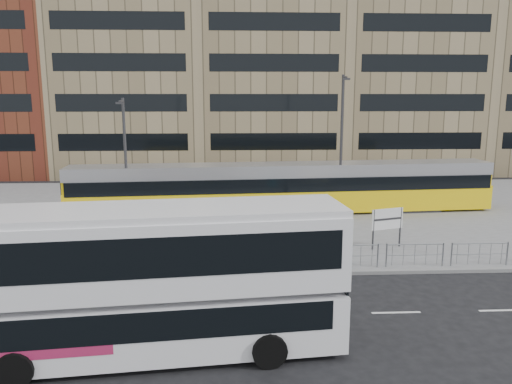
{
  "coord_description": "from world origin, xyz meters",
  "views": [
    {
      "loc": [
        0.07,
        -20.78,
        7.76
      ],
      "look_at": [
        1.35,
        6.0,
        2.62
      ],
      "focal_mm": 35.0,
      "sensor_mm": 36.0,
      "label": 1
    }
  ],
  "objects_px": {
    "ad_panel": "(332,243)",
    "traffic_light_west": "(119,228)",
    "lamp_post_west": "(125,154)",
    "lamp_post_east": "(341,141)",
    "station_sign": "(387,221)",
    "double_decker_bus": "(152,277)",
    "pedestrian": "(318,222)",
    "tram": "(284,188)"
  },
  "relations": [
    {
      "from": "ad_panel",
      "to": "traffic_light_west",
      "type": "bearing_deg",
      "value": -154.69
    },
    {
      "from": "lamp_post_west",
      "to": "lamp_post_east",
      "type": "relative_size",
      "value": 0.84
    },
    {
      "from": "station_sign",
      "to": "ad_panel",
      "type": "relative_size",
      "value": 1.27
    },
    {
      "from": "double_decker_bus",
      "to": "ad_panel",
      "type": "xyz_separation_m",
      "value": [
        7.02,
        7.8,
        -1.37
      ]
    },
    {
      "from": "ad_panel",
      "to": "lamp_post_west",
      "type": "height_order",
      "value": "lamp_post_west"
    },
    {
      "from": "lamp_post_west",
      "to": "lamp_post_east",
      "type": "height_order",
      "value": "lamp_post_east"
    },
    {
      "from": "pedestrian",
      "to": "lamp_post_west",
      "type": "distance_m",
      "value": 12.48
    },
    {
      "from": "ad_panel",
      "to": "lamp_post_east",
      "type": "distance_m",
      "value": 10.44
    },
    {
      "from": "tram",
      "to": "pedestrian",
      "type": "relative_size",
      "value": 15.28
    },
    {
      "from": "lamp_post_east",
      "to": "pedestrian",
      "type": "bearing_deg",
      "value": -113.63
    },
    {
      "from": "station_sign",
      "to": "lamp_post_east",
      "type": "relative_size",
      "value": 0.23
    },
    {
      "from": "double_decker_bus",
      "to": "tram",
      "type": "relative_size",
      "value": 0.42
    },
    {
      "from": "ad_panel",
      "to": "traffic_light_west",
      "type": "distance_m",
      "value": 9.65
    },
    {
      "from": "lamp_post_west",
      "to": "station_sign",
      "type": "bearing_deg",
      "value": -24.36
    },
    {
      "from": "pedestrian",
      "to": "lamp_post_east",
      "type": "bearing_deg",
      "value": -38.11
    },
    {
      "from": "double_decker_bus",
      "to": "ad_panel",
      "type": "relative_size",
      "value": 7.18
    },
    {
      "from": "tram",
      "to": "traffic_light_west",
      "type": "bearing_deg",
      "value": -131.43
    },
    {
      "from": "double_decker_bus",
      "to": "lamp_post_west",
      "type": "height_order",
      "value": "lamp_post_west"
    },
    {
      "from": "tram",
      "to": "ad_panel",
      "type": "distance_m",
      "value": 10.38
    },
    {
      "from": "double_decker_bus",
      "to": "lamp_post_west",
      "type": "distance_m",
      "value": 17.04
    },
    {
      "from": "double_decker_bus",
      "to": "lamp_post_west",
      "type": "bearing_deg",
      "value": 98.15
    },
    {
      "from": "lamp_post_east",
      "to": "tram",
      "type": "bearing_deg",
      "value": 165.78
    },
    {
      "from": "station_sign",
      "to": "ad_panel",
      "type": "distance_m",
      "value": 3.9
    },
    {
      "from": "ad_panel",
      "to": "pedestrian",
      "type": "height_order",
      "value": "pedestrian"
    },
    {
      "from": "traffic_light_west",
      "to": "lamp_post_east",
      "type": "height_order",
      "value": "lamp_post_east"
    },
    {
      "from": "traffic_light_west",
      "to": "station_sign",
      "type": "bearing_deg",
      "value": 27.07
    },
    {
      "from": "tram",
      "to": "traffic_light_west",
      "type": "height_order",
      "value": "tram"
    },
    {
      "from": "double_decker_bus",
      "to": "tram",
      "type": "xyz_separation_m",
      "value": [
        5.84,
        18.09,
        -0.68
      ]
    },
    {
      "from": "station_sign",
      "to": "lamp_post_east",
      "type": "distance_m",
      "value": 8.08
    },
    {
      "from": "traffic_light_west",
      "to": "lamp_post_west",
      "type": "bearing_deg",
      "value": 113.97
    },
    {
      "from": "traffic_light_west",
      "to": "double_decker_bus",
      "type": "bearing_deg",
      "value": -55.64
    },
    {
      "from": "station_sign",
      "to": "lamp_post_west",
      "type": "xyz_separation_m",
      "value": [
        -14.36,
        6.5,
        2.71
      ]
    },
    {
      "from": "double_decker_bus",
      "to": "traffic_light_west",
      "type": "height_order",
      "value": "double_decker_bus"
    },
    {
      "from": "double_decker_bus",
      "to": "tram",
      "type": "distance_m",
      "value": 19.02
    },
    {
      "from": "ad_panel",
      "to": "lamp_post_east",
      "type": "relative_size",
      "value": 0.18
    },
    {
      "from": "tram",
      "to": "lamp_post_east",
      "type": "relative_size",
      "value": 3.12
    },
    {
      "from": "station_sign",
      "to": "lamp_post_west",
      "type": "height_order",
      "value": "lamp_post_west"
    },
    {
      "from": "lamp_post_east",
      "to": "ad_panel",
      "type": "bearing_deg",
      "value": -104.09
    },
    {
      "from": "lamp_post_east",
      "to": "double_decker_bus",
      "type": "bearing_deg",
      "value": -118.6
    },
    {
      "from": "pedestrian",
      "to": "station_sign",
      "type": "bearing_deg",
      "value": -135.66
    },
    {
      "from": "tram",
      "to": "traffic_light_west",
      "type": "xyz_separation_m",
      "value": [
        -8.4,
        -11.01,
        0.33
      ]
    },
    {
      "from": "tram",
      "to": "traffic_light_west",
      "type": "distance_m",
      "value": 13.85
    }
  ]
}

